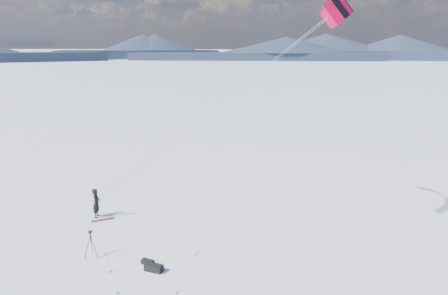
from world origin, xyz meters
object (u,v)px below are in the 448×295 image
(tripod, at_px, (91,240))
(gear_bag_b, at_px, (148,262))
(gear_bag_a, at_px, (154,268))
(snowboard, at_px, (103,220))
(snowkiter, at_px, (97,217))

(tripod, relative_size, gear_bag_b, 2.14)
(gear_bag_b, bearing_deg, gear_bag_a, -30.10)
(tripod, height_order, gear_bag_b, tripod)
(snowboard, bearing_deg, tripod, -106.88)
(snowkiter, xyz_separation_m, snowboard, (0.64, -0.34, 0.02))
(gear_bag_a, bearing_deg, snowkiter, 145.56)
(snowboard, xyz_separation_m, gear_bag_b, (5.42, -4.23, 0.11))
(snowboard, height_order, tripod, tripod)
(snowkiter, height_order, gear_bag_a, snowkiter)
(gear_bag_a, height_order, gear_bag_b, gear_bag_a)
(snowboard, relative_size, tripod, 0.96)
(snowboard, xyz_separation_m, gear_bag_a, (6.02, -4.75, 0.16))
(snowboard, distance_m, gear_bag_b, 6.88)
(tripod, relative_size, gear_bag_a, 1.63)
(snowkiter, relative_size, gear_bag_b, 2.76)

